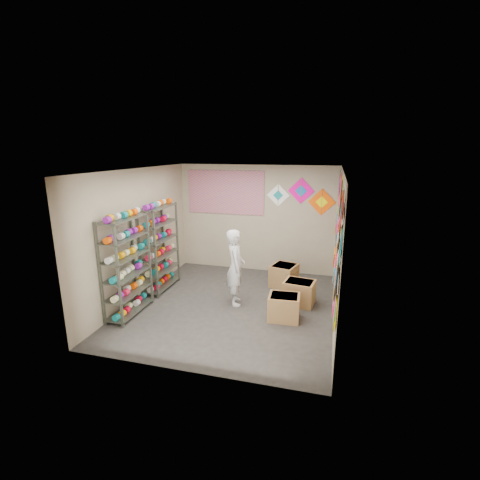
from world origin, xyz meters
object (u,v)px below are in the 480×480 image
(shopkeeper, at_px, (235,267))
(carton_b, at_px, (299,293))
(shelf_rack_front, at_px, (127,267))
(carton_c, at_px, (284,275))
(carton_a, at_px, (284,307))
(shelf_rack_back, at_px, (160,248))

(shopkeeper, bearing_deg, carton_b, -95.32)
(shelf_rack_front, distance_m, carton_c, 3.49)
(shopkeeper, xyz_separation_m, carton_a, (1.05, -0.44, -0.54))
(carton_a, relative_size, carton_c, 0.97)
(carton_a, relative_size, carton_b, 0.94)
(shopkeeper, height_order, carton_b, shopkeeper)
(carton_c, bearing_deg, shelf_rack_back, -147.38)
(shelf_rack_back, height_order, shopkeeper, shelf_rack_back)
(shelf_rack_front, xyz_separation_m, shopkeeper, (1.83, 0.97, -0.17))
(shelf_rack_back, bearing_deg, carton_a, -14.81)
(carton_a, height_order, carton_b, carton_b)
(shelf_rack_front, height_order, carton_a, shelf_rack_front)
(carton_a, bearing_deg, shelf_rack_back, 161.88)
(shelf_rack_back, xyz_separation_m, carton_b, (3.09, -0.03, -0.70))
(shelf_rack_front, xyz_separation_m, shelf_rack_back, (0.00, 1.30, 0.00))
(carton_a, xyz_separation_m, carton_c, (-0.23, 1.62, 0.02))
(shelf_rack_front, relative_size, carton_a, 3.36)
(shelf_rack_back, distance_m, carton_c, 2.88)
(shelf_rack_front, bearing_deg, carton_c, 39.02)
(shelf_rack_front, bearing_deg, shelf_rack_back, 90.00)
(shelf_rack_back, xyz_separation_m, shopkeeper, (1.83, -0.33, -0.17))
(shelf_rack_front, xyz_separation_m, carton_c, (2.66, 2.15, -0.70))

